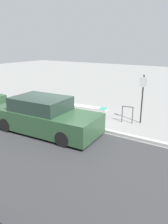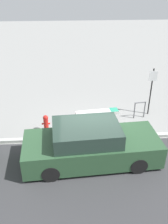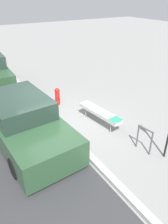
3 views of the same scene
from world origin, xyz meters
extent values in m
plane|color=gray|center=(0.00, 0.00, 0.00)|extent=(60.00, 60.00, 0.00)
cube|color=#B7B7B2|center=(0.00, 0.00, 0.07)|extent=(60.00, 0.20, 0.13)
cylinder|color=#99999E|center=(-0.27, 1.20, 0.20)|extent=(0.04, 0.04, 0.40)
cylinder|color=#99999E|center=(1.08, 1.36, 0.20)|extent=(0.04, 0.04, 0.40)
cylinder|color=#99999E|center=(-0.30, 1.41, 0.20)|extent=(0.04, 0.04, 0.40)
cylinder|color=#99999E|center=(1.06, 1.58, 0.20)|extent=(0.04, 0.04, 0.40)
cube|color=silver|center=(0.39, 1.39, 0.47)|extent=(1.99, 0.63, 0.13)
cube|color=teal|center=(1.18, 1.48, 0.54)|extent=(0.40, 0.43, 0.01)
cylinder|color=#515156|center=(2.17, 1.57, 0.40)|extent=(0.05, 0.05, 0.80)
cylinder|color=#515156|center=(2.67, 1.64, 0.40)|extent=(0.05, 0.05, 0.80)
cylinder|color=#515156|center=(2.42, 1.60, 0.80)|extent=(0.55, 0.12, 0.05)
cylinder|color=black|center=(2.96, 1.95, 1.15)|extent=(0.06, 0.06, 2.30)
cube|color=white|center=(2.96, 1.91, 1.97)|extent=(0.36, 0.02, 0.46)
cylinder|color=red|center=(-1.88, 0.75, 0.30)|extent=(0.20, 0.20, 0.60)
sphere|color=red|center=(-1.88, 0.75, 0.66)|extent=(0.22, 0.22, 0.22)
cylinder|color=red|center=(-2.02, 0.75, 0.36)|extent=(0.08, 0.07, 0.07)
cylinder|color=red|center=(-1.74, 0.75, 0.36)|extent=(0.08, 0.07, 0.07)
cylinder|color=black|center=(1.31, -0.38, 0.30)|extent=(0.61, 0.22, 0.60)
cylinder|color=black|center=(1.42, -2.08, 0.30)|extent=(0.61, 0.22, 0.60)
cylinder|color=black|center=(-1.65, -0.57, 0.30)|extent=(0.61, 0.22, 0.60)
cylinder|color=black|center=(-1.54, -2.27, 0.30)|extent=(0.61, 0.22, 0.60)
cube|color=#2D5133|center=(-0.11, -1.32, 0.53)|extent=(4.89, 2.15, 0.83)
cube|color=#253930|center=(-0.30, -1.34, 1.21)|extent=(2.40, 1.81, 0.58)
camera|label=1|loc=(6.08, -7.78, 3.64)|focal=35.00mm
camera|label=2|loc=(-0.86, -8.45, 5.99)|focal=40.00mm
camera|label=3|loc=(6.05, -2.80, 4.36)|focal=35.00mm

